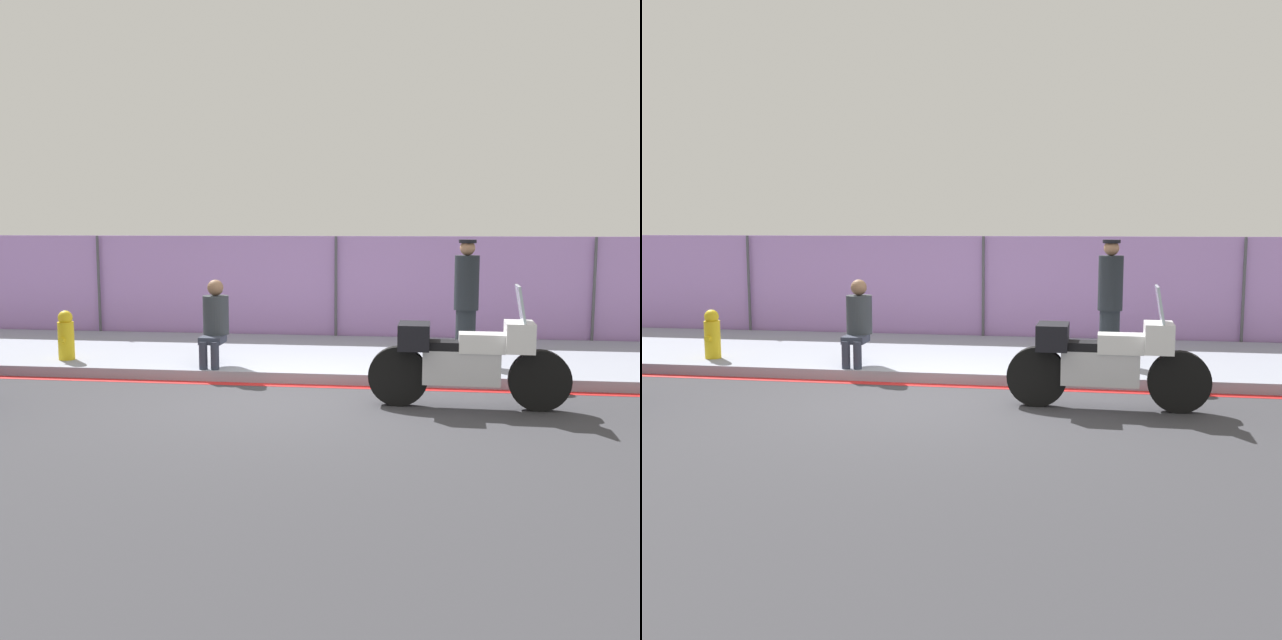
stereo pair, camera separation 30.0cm
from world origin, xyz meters
The scene contains 8 objects.
ground_plane centered at (0.00, 0.00, 0.00)m, with size 120.00×120.00×0.00m, color #38383D.
sidewalk centered at (0.00, 2.65, 0.07)m, with size 32.63×3.41×0.15m.
curb_paint_stripe centered at (0.00, 0.86, 0.00)m, with size 32.63×0.18×0.01m.
storefront_fence centered at (0.00, 4.45, 0.96)m, with size 31.00×0.17×1.91m.
motorcycle centered at (2.01, -0.06, 0.58)m, with size 2.32×0.54×1.44m.
officer_standing centered at (2.12, 1.98, 1.06)m, with size 0.35×0.35×1.76m.
person_seated_on_curb centered at (-1.38, 1.38, 0.81)m, with size 0.37×0.63×1.21m.
fire_hydrant centered at (-3.67, 1.51, 0.51)m, with size 0.23×0.29×0.73m.
Camera 1 is at (1.42, -8.73, 2.15)m, focal length 42.00 mm.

